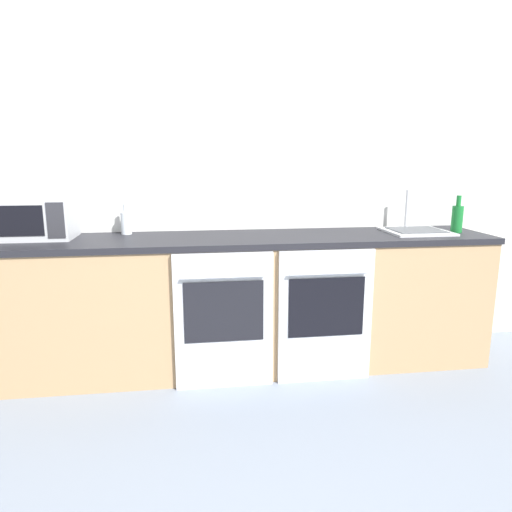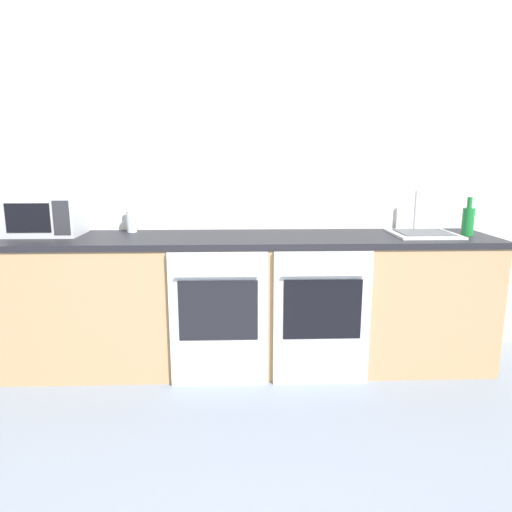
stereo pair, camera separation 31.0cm
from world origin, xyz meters
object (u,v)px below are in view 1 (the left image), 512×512
Objects in this scene: oven_right at (325,316)px; bottle_clear at (126,222)px; oven_left at (224,321)px; microwave at (35,218)px; bottle_green at (457,218)px; sink at (416,230)px.

oven_right is 4.20× the size of bottle_clear.
oven_left is 1.40m from microwave.
oven_left is 0.99m from bottle_clear.
bottle_clear is (-0.63, 0.53, 0.55)m from oven_left.
bottle_green is (2.31, -0.23, 0.02)m from bottle_clear.
microwave is 0.57m from bottle_clear.
microwave is at bearing -168.65° from bottle_clear.
bottle_clear is at bearing 174.57° from sink.
sink reaches higher than microwave.
oven_right is 2.06× the size of sink.
microwave is at bearing 167.20° from oven_right.
oven_right is 1.22m from bottle_green.
microwave is 2.28× the size of bottle_clear.
oven_left is at bearing -39.92° from bottle_clear.
oven_right is 1.98m from microwave.
microwave is (-1.19, 0.42, 0.61)m from oven_left.
bottle_green reaches higher than oven_left.
bottle_clear reaches higher than oven_right.
bottle_green is at bearing -5.77° from bottle_clear.
bottle_clear is (0.55, 0.11, -0.06)m from microwave.
sink reaches higher than bottle_green.
bottle_clear is at bearing 11.35° from microwave.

